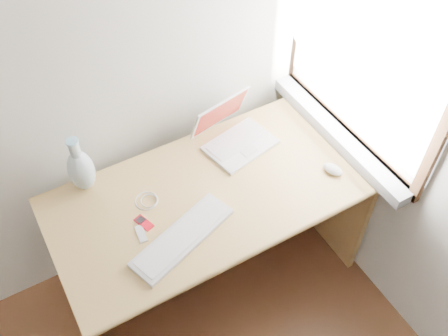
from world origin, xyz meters
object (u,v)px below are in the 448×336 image
laptop (236,133)px  vase (81,169)px  desk (203,207)px  external_keyboard (183,237)px

laptop → vase: bearing=161.6°
desk → laptop: bearing=26.3°
external_keyboard → vase: bearing=99.6°
desk → external_keyboard: external_keyboard is taller
laptop → external_keyboard: bearing=-153.4°
external_keyboard → laptop: bearing=19.5°
laptop → external_keyboard: 0.61m
desk → vase: bearing=155.7°
desk → external_keyboard: (-0.22, -0.25, 0.23)m
desk → vase: size_ratio=4.88×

